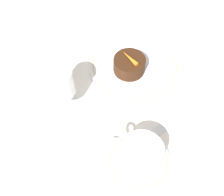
{
  "coord_description": "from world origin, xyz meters",
  "views": [
    {
      "loc": [
        -0.33,
        0.27,
        0.55
      ],
      "look_at": [
        -0.05,
        0.07,
        0.04
      ],
      "focal_mm": 42.0,
      "sensor_mm": 36.0,
      "label": 1
    }
  ],
  "objects_px": {
    "dinner_plate": "(135,65)",
    "fork": "(173,121)",
    "coffee_cup": "(141,155)",
    "dessert_cake": "(129,65)",
    "wine_glass": "(59,84)"
  },
  "relations": [
    {
      "from": "dinner_plate",
      "to": "dessert_cake",
      "type": "relative_size",
      "value": 2.96
    },
    {
      "from": "dinner_plate",
      "to": "dessert_cake",
      "type": "bearing_deg",
      "value": 105.23
    },
    {
      "from": "dinner_plate",
      "to": "fork",
      "type": "xyz_separation_m",
      "value": [
        -0.19,
        0.03,
        -0.01
      ]
    },
    {
      "from": "coffee_cup",
      "to": "fork",
      "type": "distance_m",
      "value": 0.14
    },
    {
      "from": "dinner_plate",
      "to": "fork",
      "type": "relative_size",
      "value": 1.39
    },
    {
      "from": "wine_glass",
      "to": "fork",
      "type": "xyz_separation_m",
      "value": [
        -0.2,
        -0.19,
        -0.08
      ]
    },
    {
      "from": "dinner_plate",
      "to": "wine_glass",
      "type": "distance_m",
      "value": 0.23
    },
    {
      "from": "dinner_plate",
      "to": "fork",
      "type": "distance_m",
      "value": 0.19
    },
    {
      "from": "coffee_cup",
      "to": "dessert_cake",
      "type": "bearing_deg",
      "value": -32.27
    },
    {
      "from": "coffee_cup",
      "to": "dinner_plate",
      "type": "bearing_deg",
      "value": -35.96
    },
    {
      "from": "dinner_plate",
      "to": "coffee_cup",
      "type": "relative_size",
      "value": 2.13
    },
    {
      "from": "coffee_cup",
      "to": "wine_glass",
      "type": "bearing_deg",
      "value": 13.82
    },
    {
      "from": "fork",
      "to": "dessert_cake",
      "type": "xyz_separation_m",
      "value": [
        0.18,
        -0.0,
        0.03
      ]
    },
    {
      "from": "dinner_plate",
      "to": "wine_glass",
      "type": "bearing_deg",
      "value": 87.14
    },
    {
      "from": "coffee_cup",
      "to": "wine_glass",
      "type": "relative_size",
      "value": 0.94
    }
  ]
}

